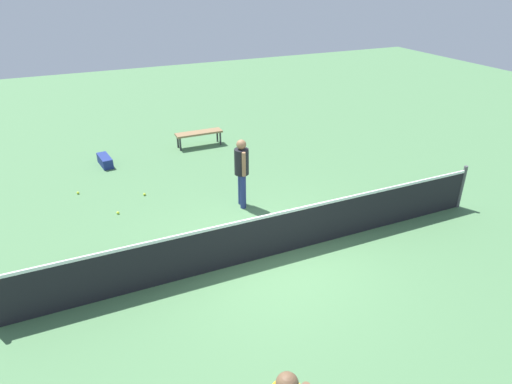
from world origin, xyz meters
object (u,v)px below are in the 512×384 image
at_px(player_near_side, 242,168).
at_px(tennis_ball_stray_left, 297,212).
at_px(tennis_ball_midcourt, 235,235).
at_px(tennis_ball_stray_right, 196,236).
at_px(tennis_ball_baseline, 78,193).
at_px(equipment_bag, 105,160).
at_px(tennis_racket_near_player, 275,217).
at_px(courtside_bench, 199,134).
at_px(tennis_ball_near_player, 144,194).
at_px(tennis_ball_by_net, 118,213).

distance_m(player_near_side, tennis_ball_stray_left, 1.68).
height_order(tennis_ball_midcourt, tennis_ball_stray_right, same).
bearing_deg(tennis_ball_baseline, equipment_bag, -118.00).
xyz_separation_m(tennis_racket_near_player, courtside_bench, (0.17, -5.18, 0.40)).
height_order(tennis_ball_baseline, equipment_bag, equipment_bag).
xyz_separation_m(tennis_ball_near_player, tennis_ball_baseline, (1.54, -0.78, 0.00)).
height_order(tennis_ball_midcourt, courtside_bench, courtside_bench).
bearing_deg(tennis_ball_by_net, courtside_bench, -131.78).
xyz_separation_m(player_near_side, tennis_ball_baseline, (3.61, -2.30, -0.98)).
relative_size(tennis_racket_near_player, tennis_ball_stray_left, 9.19).
bearing_deg(equipment_bag, player_near_side, 124.27).
height_order(tennis_racket_near_player, equipment_bag, equipment_bag).
bearing_deg(tennis_ball_midcourt, player_near_side, -119.37).
bearing_deg(tennis_ball_stray_left, tennis_ball_midcourt, 10.96).
distance_m(tennis_ball_stray_left, equipment_bag, 6.15).
bearing_deg(tennis_ball_midcourt, courtside_bench, -100.14).
height_order(tennis_ball_stray_left, equipment_bag, equipment_bag).
xyz_separation_m(tennis_racket_near_player, tennis_ball_midcourt, (1.17, 0.38, 0.02)).
height_order(tennis_ball_by_net, tennis_ball_stray_right, same).
bearing_deg(tennis_ball_stray_left, player_near_side, -41.42).
relative_size(tennis_racket_near_player, courtside_bench, 0.40).
bearing_deg(tennis_ball_midcourt, tennis_ball_by_net, -43.77).
xyz_separation_m(tennis_ball_baseline, tennis_ball_stray_right, (-2.14, 3.20, 0.00)).
distance_m(tennis_racket_near_player, tennis_ball_stray_right, 1.93).
distance_m(tennis_ball_stray_left, courtside_bench, 5.29).
relative_size(tennis_ball_by_net, tennis_ball_stray_right, 1.00).
xyz_separation_m(tennis_ball_by_net, courtside_bench, (-3.13, -3.50, 0.38)).
height_order(tennis_ball_near_player, courtside_bench, courtside_bench).
xyz_separation_m(tennis_ball_midcourt, tennis_ball_stray_right, (0.77, -0.34, 0.00)).
bearing_deg(tennis_ball_stray_right, tennis_ball_by_net, -51.30).
bearing_deg(tennis_ball_stray_right, tennis_ball_near_player, -75.99).
relative_size(tennis_racket_near_player, tennis_ball_stray_right, 9.19).
distance_m(tennis_racket_near_player, tennis_ball_midcourt, 1.22).
xyz_separation_m(tennis_ball_midcourt, tennis_ball_stray_left, (-1.72, -0.33, 0.00)).
distance_m(tennis_ball_near_player, tennis_ball_stray_left, 3.93).
xyz_separation_m(player_near_side, tennis_ball_stray_left, (-1.03, 0.90, -0.98)).
xyz_separation_m(tennis_racket_near_player, tennis_ball_stray_right, (1.93, 0.04, 0.02)).
height_order(player_near_side, tennis_ball_stray_left, player_near_side).
distance_m(tennis_ball_stray_left, tennis_ball_stray_right, 2.49).
relative_size(player_near_side, courtside_bench, 1.13).
height_order(player_near_side, equipment_bag, player_near_side).
distance_m(courtside_bench, equipment_bag, 3.04).
distance_m(tennis_ball_midcourt, courtside_bench, 5.66).
bearing_deg(equipment_bag, tennis_ball_midcourt, 111.12).
bearing_deg(tennis_ball_near_player, player_near_side, 143.79).
xyz_separation_m(player_near_side, tennis_racket_near_player, (-0.47, 0.86, -1.00)).
xyz_separation_m(tennis_racket_near_player, tennis_ball_by_net, (3.30, -1.67, 0.02)).
xyz_separation_m(player_near_side, tennis_ball_near_player, (2.07, -1.51, -0.98)).
distance_m(tennis_ball_stray_right, equipment_bag, 5.04).
height_order(player_near_side, tennis_racket_near_player, player_near_side).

